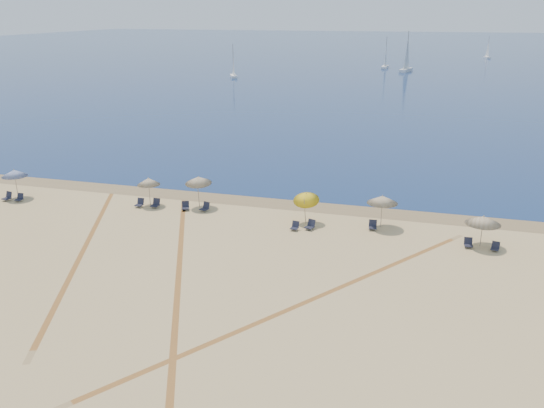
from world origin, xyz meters
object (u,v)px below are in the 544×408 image
at_px(umbrella_1, 149,181).
at_px(sailboat_1, 488,52).
at_px(chair_0, 8,197).
at_px(sailboat_3, 233,67).
at_px(umbrella_4, 382,200).
at_px(umbrella_5, 483,220).
at_px(chair_6, 295,226).
at_px(chair_2, 140,203).
at_px(chair_4, 185,206).
at_px(sailboat_0, 386,59).
at_px(sailboat_2, 407,59).
at_px(chair_5, 205,207).
at_px(chair_10, 495,247).
at_px(chair_1, 19,198).
at_px(chair_3, 156,204).
at_px(chair_8, 373,225).
at_px(umbrella_3, 306,197).
at_px(chair_9, 468,243).
at_px(chair_7, 310,225).
at_px(umbrella_0, 14,173).
at_px(umbrella_2, 198,180).

bearing_deg(umbrella_1, sailboat_1, 76.48).
xyz_separation_m(chair_0, sailboat_3, (-11.42, 90.91, 1.99)).
height_order(umbrella_4, umbrella_5, umbrella_4).
bearing_deg(chair_6, chair_2, -178.74).
bearing_deg(chair_2, chair_6, -3.02).
height_order(chair_4, sailboat_3, sailboat_3).
xyz_separation_m(sailboat_0, sailboat_2, (5.95, -7.84, 0.55)).
bearing_deg(chair_5, chair_10, 13.70).
height_order(umbrella_5, chair_1, umbrella_5).
height_order(chair_5, chair_6, chair_5).
relative_size(umbrella_1, chair_0, 2.92).
height_order(sailboat_0, sailboat_1, sailboat_0).
xyz_separation_m(chair_3, chair_5, (4.19, 0.27, -0.00)).
distance_m(chair_2, chair_10, 27.03).
bearing_deg(chair_8, sailboat_3, 109.45).
bearing_deg(sailboat_2, umbrella_3, -77.93).
height_order(chair_3, chair_8, chair_3).
height_order(chair_9, sailboat_0, sailboat_0).
relative_size(chair_3, chair_7, 0.87).
bearing_deg(chair_9, chair_10, -10.57).
xyz_separation_m(umbrella_5, chair_2, (-26.08, 1.11, -1.57)).
relative_size(chair_4, sailboat_1, 0.12).
bearing_deg(chair_2, umbrella_1, 45.98).
height_order(chair_2, chair_3, chair_3).
bearing_deg(chair_3, sailboat_0, 89.34).
xyz_separation_m(chair_5, chair_10, (21.48, -2.15, -0.05)).
xyz_separation_m(chair_9, sailboat_0, (-15.21, 123.13, 2.24)).
xyz_separation_m(chair_8, chair_10, (8.23, -1.69, -0.04)).
bearing_deg(umbrella_0, sailboat_2, 76.67).
distance_m(chair_3, chair_5, 4.20).
bearing_deg(umbrella_0, chair_3, 4.21).
xyz_separation_m(umbrella_2, chair_1, (-15.08, -2.59, -2.00)).
xyz_separation_m(chair_3, sailboat_0, (8.76, 121.40, 2.21)).
bearing_deg(chair_8, chair_9, -18.83).
relative_size(umbrella_3, umbrella_5, 1.14).
bearing_deg(umbrella_5, sailboat_0, 97.43).
height_order(chair_6, sailboat_0, sailboat_0).
bearing_deg(umbrella_4, chair_8, -130.78).
relative_size(umbrella_0, sailboat_2, 0.25).
distance_m(chair_1, chair_4, 14.36).
bearing_deg(chair_0, umbrella_3, 15.02).
xyz_separation_m(umbrella_3, sailboat_3, (-36.67, 89.44, 0.27)).
bearing_deg(chair_3, chair_0, -169.03).
bearing_deg(umbrella_2, sailboat_3, 107.37).
bearing_deg(umbrella_3, umbrella_1, 177.46).
bearing_deg(umbrella_1, sailboat_2, 82.26).
bearing_deg(chair_4, umbrella_1, 153.81).
height_order(chair_2, chair_5, chair_5).
distance_m(umbrella_0, umbrella_1, 11.80).
bearing_deg(sailboat_3, sailboat_0, 19.46).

